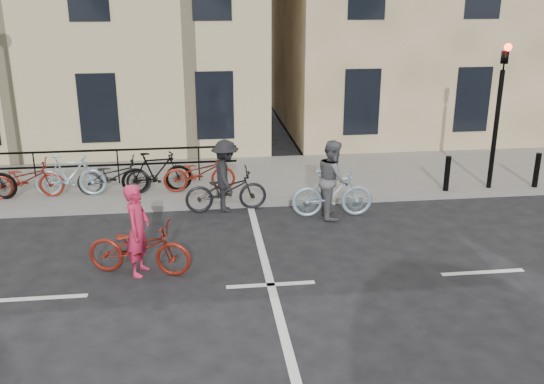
{
  "coord_description": "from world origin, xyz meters",
  "views": [
    {
      "loc": [
        -1.18,
        -9.66,
        5.1
      ],
      "look_at": [
        0.26,
        1.92,
        1.1
      ],
      "focal_mm": 40.0,
      "sensor_mm": 36.0,
      "label": 1
    }
  ],
  "objects": [
    {
      "name": "ground",
      "position": [
        0.0,
        0.0,
        0.0
      ],
      "size": [
        120.0,
        120.0,
        0.0
      ],
      "primitive_type": "plane",
      "color": "black",
      "rests_on": "ground"
    },
    {
      "name": "cyclist_pink",
      "position": [
        -2.35,
        0.78,
        0.6
      ],
      "size": [
        2.06,
        1.16,
        1.74
      ],
      "rotation": [
        0.0,
        0.0,
        1.31
      ],
      "color": "maroon",
      "rests_on": "ground"
    },
    {
      "name": "cyclist_dark",
      "position": [
        -0.59,
        3.9,
        0.68
      ],
      "size": [
        1.98,
        1.16,
        1.72
      ],
      "rotation": [
        0.0,
        0.0,
        1.66
      ],
      "color": "black",
      "rests_on": "ground"
    },
    {
      "name": "traffic_light",
      "position": [
        6.2,
        4.34,
        2.45
      ],
      "size": [
        0.18,
        0.3,
        3.9
      ],
      "color": "black",
      "rests_on": "sidewalk"
    },
    {
      "name": "bollard_west",
      "position": [
        7.4,
        4.25,
        0.6
      ],
      "size": [
        0.14,
        0.14,
        0.9
      ],
      "primitive_type": "cylinder",
      "color": "black",
      "rests_on": "sidewalk"
    },
    {
      "name": "parked_bikes",
      "position": [
        -4.35,
        5.04,
        0.64
      ],
      "size": [
        8.3,
        1.23,
        1.05
      ],
      "color": "black",
      "rests_on": "sidewalk"
    },
    {
      "name": "cyclist_grey",
      "position": [
        1.82,
        3.21,
        0.73
      ],
      "size": [
        1.89,
        0.91,
        1.81
      ],
      "rotation": [
        0.0,
        0.0,
        1.53
      ],
      "color": "#93B0C0",
      "rests_on": "ground"
    },
    {
      "name": "sidewalk",
      "position": [
        -4.0,
        6.0,
        0.07
      ],
      "size": [
        46.0,
        4.0,
        0.15
      ],
      "primitive_type": "cube",
      "color": "slate",
      "rests_on": "ground"
    },
    {
      "name": "bollard_east",
      "position": [
        5.0,
        4.25,
        0.6
      ],
      "size": [
        0.14,
        0.14,
        0.9
      ],
      "primitive_type": "cylinder",
      "color": "black",
      "rests_on": "sidewalk"
    }
  ]
}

